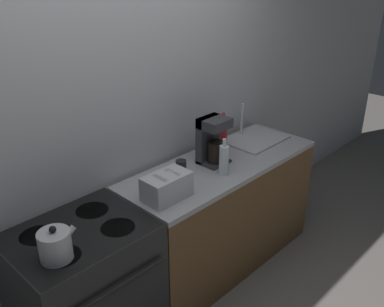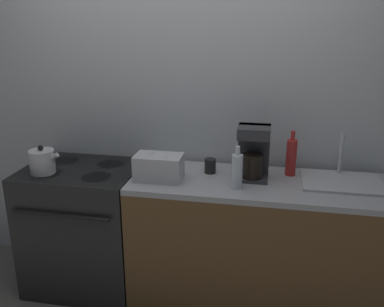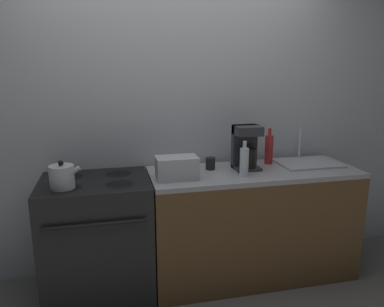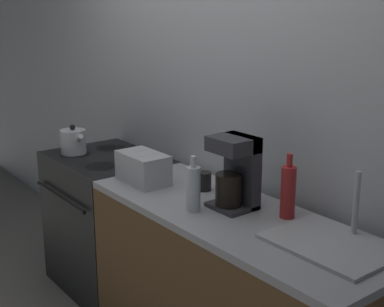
# 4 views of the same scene
# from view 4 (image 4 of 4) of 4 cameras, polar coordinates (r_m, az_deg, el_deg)

# --- Properties ---
(wall_back) EXTENTS (8.00, 0.05, 2.60)m
(wall_back) POSITION_cam_4_polar(r_m,az_deg,el_deg) (3.02, 2.36, 5.63)
(wall_back) COLOR silver
(wall_back) RESTS_ON ground_plane
(stove) EXTENTS (0.77, 0.64, 0.90)m
(stove) POSITION_cam_4_polar(r_m,az_deg,el_deg) (3.56, -8.85, -7.11)
(stove) COLOR black
(stove) RESTS_ON ground_plane
(counter_block) EXTENTS (1.63, 0.59, 0.90)m
(counter_block) POSITION_cam_4_polar(r_m,az_deg,el_deg) (2.67, 4.24, -15.31)
(counter_block) COLOR brown
(counter_block) RESTS_ON ground_plane
(kettle) EXTENTS (0.20, 0.16, 0.19)m
(kettle) POSITION_cam_4_polar(r_m,az_deg,el_deg) (3.52, -12.54, 1.27)
(kettle) COLOR silver
(kettle) RESTS_ON stove
(toaster) EXTENTS (0.30, 0.18, 0.16)m
(toaster) POSITION_cam_4_polar(r_m,az_deg,el_deg) (2.87, -5.24, -1.53)
(toaster) COLOR #BCBCC1
(toaster) RESTS_ON counter_block
(coffee_maker) EXTENTS (0.20, 0.18, 0.34)m
(coffee_maker) POSITION_cam_4_polar(r_m,az_deg,el_deg) (2.49, 4.70, -1.90)
(coffee_maker) COLOR #333338
(coffee_maker) RESTS_ON counter_block
(sink_tray) EXTENTS (0.49, 0.37, 0.28)m
(sink_tray) POSITION_cam_4_polar(r_m,az_deg,el_deg) (2.21, 14.78, -9.07)
(sink_tray) COLOR #B7B7BC
(sink_tray) RESTS_ON counter_block
(bottle_clear) EXTENTS (0.07, 0.07, 0.26)m
(bottle_clear) POSITION_cam_4_polar(r_m,az_deg,el_deg) (2.46, 0.14, -3.71)
(bottle_clear) COLOR silver
(bottle_clear) RESTS_ON counter_block
(bottle_red) EXTENTS (0.07, 0.07, 0.30)m
(bottle_red) POSITION_cam_4_polar(r_m,az_deg,el_deg) (2.41, 10.21, -3.97)
(bottle_red) COLOR #B72828
(bottle_red) RESTS_ON counter_block
(cup_black) EXTENTS (0.07, 0.07, 0.10)m
(cup_black) POSITION_cam_4_polar(r_m,az_deg,el_deg) (2.75, 1.29, -2.98)
(cup_black) COLOR black
(cup_black) RESTS_ON counter_block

